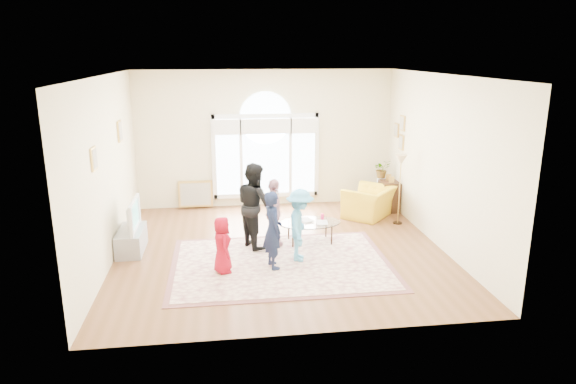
{
  "coord_description": "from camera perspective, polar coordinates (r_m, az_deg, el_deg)",
  "views": [
    {
      "loc": [
        -1.04,
        -8.92,
        3.58
      ],
      "look_at": [
        0.18,
        0.3,
        1.03
      ],
      "focal_mm": 32.0,
      "sensor_mm": 36.0,
      "label": 1
    }
  ],
  "objects": [
    {
      "name": "room_shell",
      "position": [
        11.97,
        -2.4,
        5.62
      ],
      "size": [
        6.0,
        6.0,
        6.0
      ],
      "color": "beige",
      "rests_on": "ground"
    },
    {
      "name": "child_blue",
      "position": [
        8.96,
        1.33,
        -3.69
      ],
      "size": [
        0.64,
        0.91,
        1.29
      ],
      "primitive_type": "imported",
      "rotation": [
        0.0,
        0.0,
        1.37
      ],
      "color": "#4DA9DB",
      "rests_on": "area_rug"
    },
    {
      "name": "rug_border",
      "position": [
        9.05,
        -0.78,
        -7.97
      ],
      "size": [
        3.8,
        2.8,
        0.01
      ],
      "primitive_type": "cube",
      "color": "brown",
      "rests_on": "ground"
    },
    {
      "name": "child_black",
      "position": [
        9.59,
        -3.72,
        -1.46
      ],
      "size": [
        0.86,
        0.95,
        1.6
      ],
      "primitive_type": "imported",
      "rotation": [
        0.0,
        0.0,
        1.98
      ],
      "color": "black",
      "rests_on": "area_rug"
    },
    {
      "name": "floor_lamp",
      "position": [
        11.02,
        12.43,
        2.91
      ],
      "size": [
        0.27,
        0.27,
        1.51
      ],
      "color": "black",
      "rests_on": "ground"
    },
    {
      "name": "armchair",
      "position": [
        11.57,
        8.97,
        -1.15
      ],
      "size": [
        1.37,
        1.38,
        0.68
      ],
      "primitive_type": "imported",
      "rotation": [
        0.0,
        0.0,
        3.99
      ],
      "color": "gold",
      "rests_on": "ground"
    },
    {
      "name": "television",
      "position": [
        9.81,
        -17.18,
        -2.47
      ],
      "size": [
        0.16,
        0.97,
        0.56
      ],
      "color": "black",
      "rests_on": "tv_console"
    },
    {
      "name": "leaning_picture",
      "position": [
        12.37,
        -10.16,
        -1.76
      ],
      "size": [
        0.8,
        0.14,
        0.62
      ],
      "primitive_type": "cube",
      "rotation": [
        -0.14,
        0.0,
        0.0
      ],
      "color": "tan",
      "rests_on": "ground"
    },
    {
      "name": "child_pink",
      "position": [
        9.65,
        -1.58,
        -2.29
      ],
      "size": [
        0.39,
        0.78,
        1.29
      ],
      "primitive_type": "imported",
      "rotation": [
        0.0,
        0.0,
        1.68
      ],
      "color": "#CD8F9A",
      "rests_on": "area_rug"
    },
    {
      "name": "side_cabinet",
      "position": [
        12.11,
        11.15,
        -0.46
      ],
      "size": [
        0.4,
        0.5,
        0.7
      ],
      "primitive_type": "cube",
      "color": "black",
      "rests_on": "ground"
    },
    {
      "name": "ground",
      "position": [
        9.67,
        -0.82,
        -6.43
      ],
      "size": [
        6.0,
        6.0,
        0.0
      ],
      "primitive_type": "plane",
      "color": "brown",
      "rests_on": "ground"
    },
    {
      "name": "tv_console",
      "position": [
        9.97,
        -17.0,
        -5.16
      ],
      "size": [
        0.45,
        1.0,
        0.42
      ],
      "primitive_type": "cube",
      "color": "gray",
      "rests_on": "ground"
    },
    {
      "name": "child_navy",
      "position": [
        8.65,
        -1.7,
        -4.22
      ],
      "size": [
        0.42,
        0.55,
        1.34
      ],
      "primitive_type": "imported",
      "rotation": [
        0.0,
        0.0,
        1.8
      ],
      "color": "#151E3C",
      "rests_on": "area_rug"
    },
    {
      "name": "area_rug",
      "position": [
        9.04,
        -0.78,
        -7.95
      ],
      "size": [
        3.6,
        2.6,
        0.02
      ],
      "primitive_type": "cube",
      "color": "beige",
      "rests_on": "ground"
    },
    {
      "name": "potted_plant",
      "position": [
        12.3,
        10.38,
        2.53
      ],
      "size": [
        0.44,
        0.4,
        0.43
      ],
      "primitive_type": "imported",
      "rotation": [
        0.0,
        0.0,
        0.19
      ],
      "color": "#33722D",
      "rests_on": "plant_pedestal"
    },
    {
      "name": "plant_pedestal",
      "position": [
        12.43,
        10.26,
        -0.0
      ],
      "size": [
        0.2,
        0.2,
        0.7
      ],
      "primitive_type": "cylinder",
      "color": "white",
      "rests_on": "ground"
    },
    {
      "name": "child_red",
      "position": [
        8.59,
        -7.32,
        -5.84
      ],
      "size": [
        0.39,
        0.52,
        0.96
      ],
      "primitive_type": "imported",
      "rotation": [
        0.0,
        0.0,
        1.76
      ],
      "color": "maroon",
      "rests_on": "area_rug"
    },
    {
      "name": "coffee_table",
      "position": [
        9.88,
        2.46,
        -3.47
      ],
      "size": [
        1.22,
        0.82,
        0.54
      ],
      "rotation": [
        0.0,
        0.0,
        0.05
      ],
      "color": "silver",
      "rests_on": "ground"
    }
  ]
}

